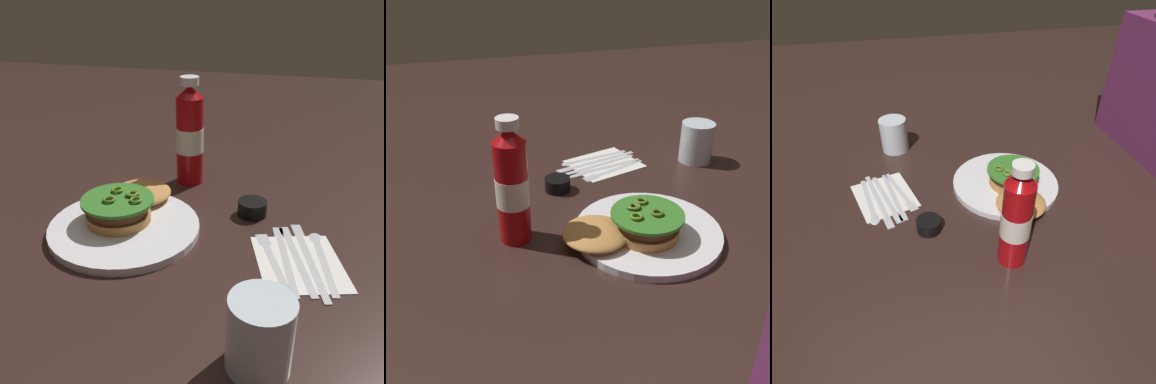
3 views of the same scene
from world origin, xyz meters
The scene contains 12 objects.
ground_plane centered at (0.00, 0.00, 0.00)m, with size 3.00×3.00×0.00m, color #311F1B.
dinner_plate centered at (0.03, 0.05, 0.01)m, with size 0.28×0.28×0.02m, color white.
burger_sandwich centered at (0.07, 0.06, 0.03)m, with size 0.22×0.14×0.05m.
ketchup_bottle centered at (0.27, -0.01, 0.11)m, with size 0.06×0.06×0.24m.
water_glass centered at (-0.23, -0.22, 0.05)m, with size 0.08×0.08×0.10m, color silver.
condiment_cup centered at (0.15, -0.17, 0.02)m, with size 0.06×0.06×0.03m, color black.
napkin centered at (0.00, -0.27, 0.00)m, with size 0.16×0.14×0.00m, color white.
spoon_utensil centered at (0.04, -0.30, 0.00)m, with size 0.18×0.05×0.00m.
steak_knife centered at (0.03, -0.28, 0.00)m, with size 0.22×0.07×0.00m.
butter_knife centered at (0.02, -0.26, 0.00)m, with size 0.20×0.07×0.00m.
table_knife centered at (0.02, -0.24, 0.00)m, with size 0.20×0.06×0.00m.
fork_utensil centered at (0.01, -0.22, 0.00)m, with size 0.17×0.08×0.00m.
Camera 2 is at (0.36, 0.71, 0.50)m, focal length 42.73 mm.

